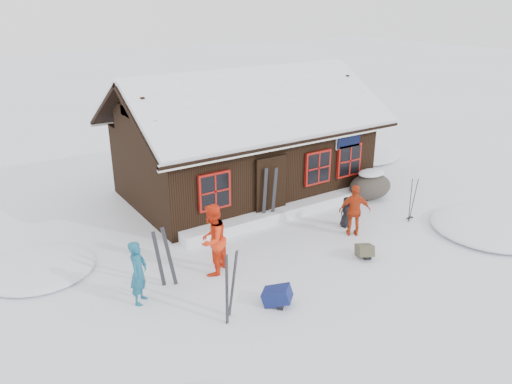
# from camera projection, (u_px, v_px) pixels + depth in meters

# --- Properties ---
(ground) EXTENTS (120.00, 120.00, 0.00)m
(ground) POSITION_uv_depth(u_px,v_px,m) (294.00, 256.00, 13.67)
(ground) COLOR white
(ground) RESTS_ON ground
(mountain_hut) EXTENTS (8.90, 6.09, 4.42)m
(mountain_hut) POSITION_uv_depth(u_px,v_px,m) (244.00, 149.00, 17.74)
(mountain_hut) COLOR black
(mountain_hut) RESTS_ON ground
(snow_drift) EXTENTS (7.60, 0.60, 0.35)m
(snow_drift) POSITION_uv_depth(u_px,v_px,m) (289.00, 211.00, 16.12)
(snow_drift) COLOR white
(snow_drift) RESTS_ON ground
(snow_mounds) EXTENTS (20.60, 13.20, 0.48)m
(snow_mounds) POSITION_uv_depth(u_px,v_px,m) (300.00, 219.00, 15.97)
(snow_mounds) COLOR white
(snow_mounds) RESTS_ON ground
(skier_teal) EXTENTS (0.65, 0.67, 1.55)m
(skier_teal) POSITION_uv_depth(u_px,v_px,m) (138.00, 272.00, 11.33)
(skier_teal) COLOR #17546F
(skier_teal) RESTS_ON ground
(skier_orange_left) EXTENTS (1.16, 1.10, 1.88)m
(skier_orange_left) POSITION_uv_depth(u_px,v_px,m) (212.00, 240.00, 12.50)
(skier_orange_left) COLOR red
(skier_orange_left) RESTS_ON ground
(skier_orange_right) EXTENTS (0.98, 0.84, 1.57)m
(skier_orange_right) POSITION_uv_depth(u_px,v_px,m) (355.00, 211.00, 14.60)
(skier_orange_right) COLOR #B93413
(skier_orange_right) RESTS_ON ground
(skier_crouched) EXTENTS (0.49, 0.34, 0.97)m
(skier_crouched) POSITION_uv_depth(u_px,v_px,m) (347.00, 212.00, 15.26)
(skier_crouched) COLOR black
(skier_crouched) RESTS_ON ground
(boulder) EXTENTS (1.60, 1.20, 0.93)m
(boulder) POSITION_uv_depth(u_px,v_px,m) (370.00, 185.00, 17.43)
(boulder) COLOR #433C35
(boulder) RESTS_ON ground
(ski_pair_left) EXTENTS (0.50, 0.30, 1.61)m
(ski_pair_left) POSITION_uv_depth(u_px,v_px,m) (230.00, 287.00, 10.79)
(ski_pair_left) COLOR black
(ski_pair_left) RESTS_ON ground
(ski_pair_mid) EXTENTS (0.58, 0.15, 1.61)m
(ski_pair_mid) POSITION_uv_depth(u_px,v_px,m) (164.00, 259.00, 11.97)
(ski_pair_mid) COLOR black
(ski_pair_mid) RESTS_ON ground
(ski_pair_right) EXTENTS (0.50, 0.20, 1.84)m
(ski_pair_right) POSITION_uv_depth(u_px,v_px,m) (269.00, 196.00, 15.41)
(ski_pair_right) COLOR black
(ski_pair_right) RESTS_ON ground
(ski_poles) EXTENTS (0.26, 0.13, 1.43)m
(ski_poles) POSITION_uv_depth(u_px,v_px,m) (412.00, 200.00, 15.61)
(ski_poles) COLOR black
(ski_poles) RESTS_ON ground
(backpack_blue) EXTENTS (0.76, 0.77, 0.33)m
(backpack_blue) POSITION_uv_depth(u_px,v_px,m) (277.00, 298.00, 11.43)
(backpack_blue) COLOR navy
(backpack_blue) RESTS_ON ground
(backpack_olive) EXTENTS (0.62, 0.67, 0.29)m
(backpack_olive) POSITION_uv_depth(u_px,v_px,m) (364.00, 253.00, 13.53)
(backpack_olive) COLOR #484533
(backpack_olive) RESTS_ON ground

